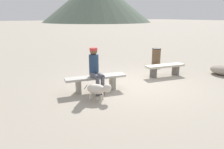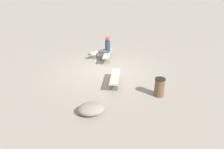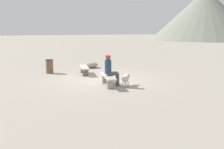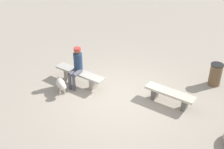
{
  "view_description": "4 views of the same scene",
  "coord_description": "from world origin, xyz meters",
  "px_view_note": "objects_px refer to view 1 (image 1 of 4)",
  "views": [
    {
      "loc": [
        4.41,
        5.19,
        2.24
      ],
      "look_at": [
        1.51,
        0.71,
        0.75
      ],
      "focal_mm": 33.85,
      "sensor_mm": 36.0,
      "label": 1
    },
    {
      "loc": [
        -9.62,
        0.77,
        4.37
      ],
      "look_at": [
        -1.59,
        -0.16,
        0.52
      ],
      "focal_mm": 32.67,
      "sensor_mm": 36.0,
      "label": 2
    },
    {
      "loc": [
        10.79,
        -4.44,
        2.39
      ],
      "look_at": [
        1.18,
        0.07,
        0.42
      ],
      "focal_mm": 38.6,
      "sensor_mm": 36.0,
      "label": 3
    },
    {
      "loc": [
        -2.84,
        7.39,
        5.63
      ],
      "look_at": [
        0.4,
        -0.47,
        0.5
      ],
      "focal_mm": 48.88,
      "sensor_mm": 36.0,
      "label": 4
    }
  ],
  "objects_px": {
    "bench_left": "(165,68)",
    "seated_person": "(95,67)",
    "dog": "(99,89)",
    "boulder": "(222,70)",
    "trash_bin": "(156,56)",
    "bench_right": "(96,80)"
  },
  "relations": [
    {
      "from": "seated_person",
      "to": "trash_bin",
      "type": "height_order",
      "value": "seated_person"
    },
    {
      "from": "seated_person",
      "to": "boulder",
      "type": "relative_size",
      "value": 1.42
    },
    {
      "from": "dog",
      "to": "boulder",
      "type": "xyz_separation_m",
      "value": [
        -5.39,
        0.35,
        -0.14
      ]
    },
    {
      "from": "seated_person",
      "to": "trash_bin",
      "type": "relative_size",
      "value": 1.74
    },
    {
      "from": "seated_person",
      "to": "trash_bin",
      "type": "bearing_deg",
      "value": -152.57
    },
    {
      "from": "seated_person",
      "to": "dog",
      "type": "height_order",
      "value": "seated_person"
    },
    {
      "from": "dog",
      "to": "bench_right",
      "type": "bearing_deg",
      "value": 112.31
    },
    {
      "from": "dog",
      "to": "trash_bin",
      "type": "height_order",
      "value": "trash_bin"
    },
    {
      "from": "trash_bin",
      "to": "bench_right",
      "type": "bearing_deg",
      "value": 21.96
    },
    {
      "from": "seated_person",
      "to": "dog",
      "type": "relative_size",
      "value": 2.19
    },
    {
      "from": "bench_right",
      "to": "dog",
      "type": "height_order",
      "value": "dog"
    },
    {
      "from": "bench_right",
      "to": "seated_person",
      "type": "bearing_deg",
      "value": 70.07
    },
    {
      "from": "dog",
      "to": "boulder",
      "type": "height_order",
      "value": "dog"
    },
    {
      "from": "bench_left",
      "to": "trash_bin",
      "type": "xyz_separation_m",
      "value": [
        -1.15,
        -1.65,
        0.07
      ]
    },
    {
      "from": "bench_left",
      "to": "bench_right",
      "type": "distance_m",
      "value": 3.04
    },
    {
      "from": "seated_person",
      "to": "trash_bin",
      "type": "distance_m",
      "value": 4.62
    },
    {
      "from": "seated_person",
      "to": "dog",
      "type": "xyz_separation_m",
      "value": [
        0.25,
        0.63,
        -0.44
      ]
    },
    {
      "from": "bench_left",
      "to": "dog",
      "type": "relative_size",
      "value": 2.6
    },
    {
      "from": "trash_bin",
      "to": "boulder",
      "type": "bearing_deg",
      "value": 107.94
    },
    {
      "from": "bench_left",
      "to": "seated_person",
      "type": "xyz_separation_m",
      "value": [
        3.1,
        0.13,
        0.45
      ]
    },
    {
      "from": "dog",
      "to": "trash_bin",
      "type": "xyz_separation_m",
      "value": [
        -4.5,
        -2.41,
        0.06
      ]
    },
    {
      "from": "trash_bin",
      "to": "dog",
      "type": "bearing_deg",
      "value": 28.17
    }
  ]
}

